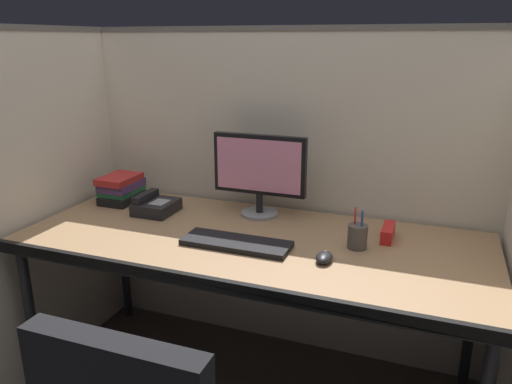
{
  "coord_description": "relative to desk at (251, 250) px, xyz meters",
  "views": [
    {
      "loc": [
        0.68,
        -1.45,
        1.52
      ],
      "look_at": [
        0.0,
        0.35,
        0.92
      ],
      "focal_mm": 34.75,
      "sensor_mm": 36.0,
      "label": 1
    }
  ],
  "objects": [
    {
      "name": "cubicle_partition_rear",
      "position": [
        0.0,
        0.46,
        0.1
      ],
      "size": [
        2.21,
        0.06,
        1.57
      ],
      "color": "beige",
      "rests_on": "ground"
    },
    {
      "name": "cubicle_partition_left",
      "position": [
        -0.99,
        -0.09,
        0.1
      ],
      "size": [
        0.06,
        1.41,
        1.57
      ],
      "color": "beige",
      "rests_on": "ground"
    },
    {
      "name": "desk",
      "position": [
        0.0,
        0.0,
        0.0
      ],
      "size": [
        1.9,
        0.8,
        0.74
      ],
      "color": "#997551",
      "rests_on": "ground"
    },
    {
      "name": "monitor_center",
      "position": [
        -0.06,
        0.28,
        0.27
      ],
      "size": [
        0.43,
        0.17,
        0.37
      ],
      "color": "gray",
      "rests_on": "desk"
    },
    {
      "name": "keyboard_main",
      "position": [
        -0.03,
        -0.09,
        0.06
      ],
      "size": [
        0.43,
        0.15,
        0.02
      ],
      "primitive_type": "cube",
      "color": "black",
      "rests_on": "desk"
    },
    {
      "name": "computer_mouse",
      "position": [
        0.33,
        -0.11,
        0.07
      ],
      "size": [
        0.06,
        0.1,
        0.04
      ],
      "color": "black",
      "rests_on": "desk"
    },
    {
      "name": "pen_cup",
      "position": [
        0.42,
        0.06,
        0.1
      ],
      "size": [
        0.08,
        0.08,
        0.16
      ],
      "color": "#4C4742",
      "rests_on": "desk"
    },
    {
      "name": "book_stack",
      "position": [
        -0.78,
        0.23,
        0.12
      ],
      "size": [
        0.16,
        0.23,
        0.13
      ],
      "color": "black",
      "rests_on": "desk"
    },
    {
      "name": "desk_phone",
      "position": [
        -0.53,
        0.14,
        0.08
      ],
      "size": [
        0.17,
        0.19,
        0.09
      ],
      "color": "black",
      "rests_on": "desk"
    },
    {
      "name": "red_stapler",
      "position": [
        0.52,
        0.19,
        0.08
      ],
      "size": [
        0.04,
        0.15,
        0.06
      ],
      "primitive_type": "cube",
      "color": "red",
      "rests_on": "desk"
    }
  ]
}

